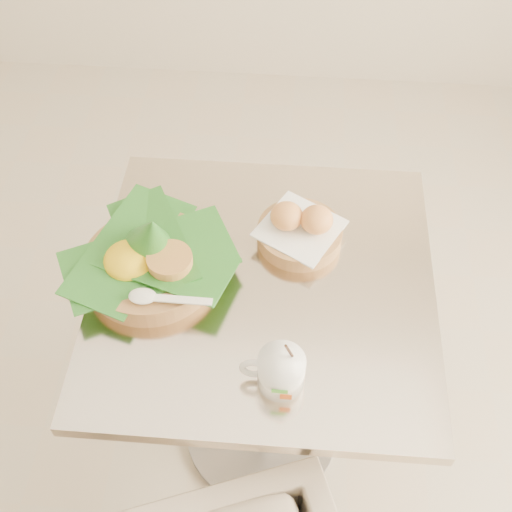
# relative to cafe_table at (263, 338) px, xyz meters

# --- Properties ---
(floor) EXTENTS (3.60, 3.60, 0.00)m
(floor) POSITION_rel_cafe_table_xyz_m (-0.20, -0.04, -0.53)
(floor) COLOR #C3B69D
(floor) RESTS_ON ground
(cafe_table) EXTENTS (0.70, 0.70, 0.75)m
(cafe_table) POSITION_rel_cafe_table_xyz_m (0.00, 0.00, 0.00)
(cafe_table) COLOR gray
(cafe_table) RESTS_ON floor
(rice_basket) EXTENTS (0.34, 0.34, 0.17)m
(rice_basket) POSITION_rel_cafe_table_xyz_m (-0.23, 0.00, 0.27)
(rice_basket) COLOR tan
(rice_basket) RESTS_ON cafe_table
(bread_basket) EXTENTS (0.21, 0.21, 0.09)m
(bread_basket) POSITION_rel_cafe_table_xyz_m (0.07, 0.12, 0.25)
(bread_basket) COLOR tan
(bread_basket) RESTS_ON cafe_table
(coffee_mug) EXTENTS (0.12, 0.09, 0.15)m
(coffee_mug) POSITION_rel_cafe_table_xyz_m (0.04, -0.23, 0.26)
(coffee_mug) COLOR white
(coffee_mug) RESTS_ON cafe_table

